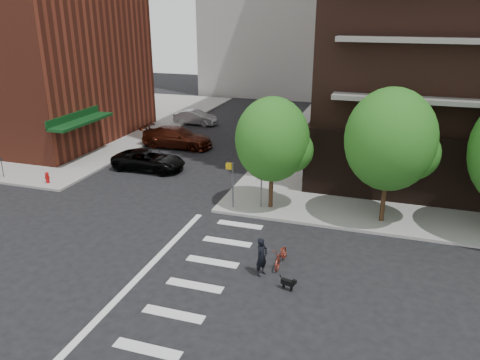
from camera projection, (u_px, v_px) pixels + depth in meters
name	position (u px, v px, depth m)	size (l,w,h in m)	color
ground	(130.00, 274.00, 19.94)	(120.00, 120.00, 0.00)	black
sidewalk_nw	(38.00, 118.00, 47.98)	(31.00, 33.00, 0.15)	gray
crosswalk	(177.00, 282.00, 19.30)	(3.85, 13.00, 0.01)	silver
tree_a	(272.00, 140.00, 24.98)	(4.00, 4.00, 5.90)	#301E11
tree_b	(390.00, 140.00, 23.07)	(4.50, 4.50, 6.65)	#301E11
pedestrian_signal	(239.00, 178.00, 25.70)	(2.18, 0.67, 2.60)	slate
fire_hydrant	(47.00, 177.00, 29.75)	(0.24, 0.24, 0.73)	#A50C0C
parking_meter	(2.00, 166.00, 30.62)	(0.10, 0.08, 1.32)	black
parked_car_black	(149.00, 160.00, 32.53)	(5.09, 2.34, 1.41)	black
parked_car_maroon	(177.00, 137.00, 37.79)	(5.77, 2.35, 1.68)	#42160B
parked_car_silver	(196.00, 117.00, 45.36)	(4.21, 1.47, 1.39)	#A0A3A8
scooter	(281.00, 256.00, 20.49)	(0.59, 1.70, 0.89)	#9B3122
dog_walker	(262.00, 257.00, 19.57)	(0.41, 0.62, 1.70)	black
dog	(288.00, 283.00, 18.66)	(0.66, 0.31, 0.55)	black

